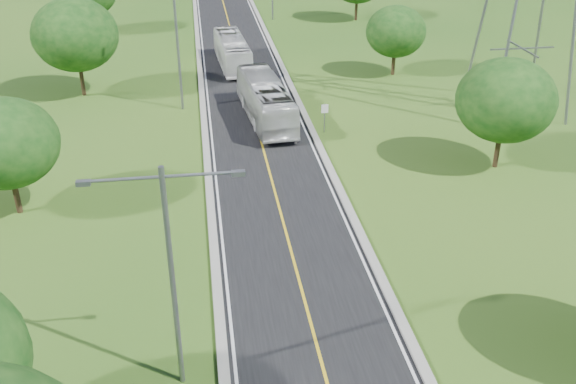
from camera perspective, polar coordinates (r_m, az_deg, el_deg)
name	(u,v)px	position (r m, az deg, el deg)	size (l,w,h in m)	color
ground	(238,58)	(71.57, -4.44, 11.76)	(260.00, 260.00, 0.00)	#204B15
road	(234,44)	(77.34, -4.78, 12.99)	(8.00, 150.00, 0.06)	black
curb_left	(198,45)	(77.19, -8.01, 12.85)	(0.50, 150.00, 0.22)	gray
curb_right	(270,42)	(77.68, -1.57, 13.20)	(0.50, 150.00, 0.22)	gray
speed_limit_sign	(325,113)	(50.96, 3.28, 6.98)	(0.55, 0.09, 2.40)	slate
streetlight_near_left	(171,263)	(24.85, -10.39, -6.23)	(5.90, 0.25, 10.00)	slate
streetlight_mid_left	(177,41)	(55.42, -9.81, 13.06)	(5.90, 0.25, 10.00)	slate
tree_lb	(5,143)	(41.26, -23.86, 3.98)	(6.30, 6.30, 7.33)	black
tree_lc	(75,35)	(61.24, -18.40, 13.12)	(7.56, 7.56, 8.79)	black
tree_rb	(506,100)	(46.17, 18.78, 7.72)	(6.72, 6.72, 7.82)	black
tree_rc	(396,32)	(65.54, 9.57, 13.89)	(5.88, 5.88, 6.84)	black
bus_outbound	(266,100)	(53.32, -2.01, 8.14)	(2.85, 12.17, 3.39)	beige
bus_inbound	(232,51)	(68.20, -4.98, 12.36)	(2.66, 11.35, 3.16)	white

